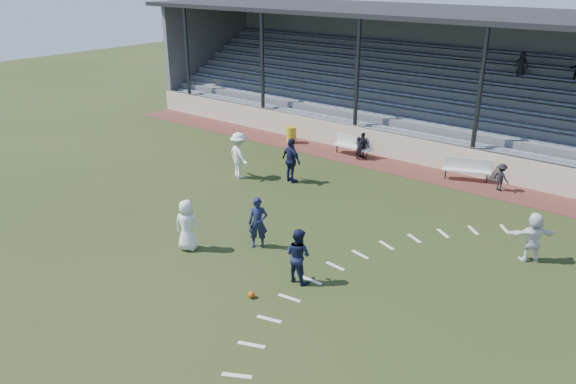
% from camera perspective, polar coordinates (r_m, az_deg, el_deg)
% --- Properties ---
extents(ground, '(90.00, 90.00, 0.00)m').
position_cam_1_polar(ground, '(18.23, -4.90, -6.10)').
color(ground, '#273415').
rests_on(ground, ground).
extents(cinder_track, '(34.00, 2.00, 0.02)m').
position_cam_1_polar(cinder_track, '(26.20, 10.92, 2.50)').
color(cinder_track, '#542621').
rests_on(cinder_track, ground).
extents(retaining_wall, '(34.00, 0.18, 1.20)m').
position_cam_1_polar(retaining_wall, '(26.91, 12.06, 4.26)').
color(retaining_wall, beige).
rests_on(retaining_wall, ground).
extents(bench_left, '(2.00, 0.47, 0.95)m').
position_cam_1_polar(bench_left, '(27.38, 6.63, 4.87)').
color(bench_left, silver).
rests_on(bench_left, cinder_track).
extents(bench_right, '(2.01, 1.15, 0.95)m').
position_cam_1_polar(bench_right, '(25.17, 17.81, 2.40)').
color(bench_right, silver).
rests_on(bench_right, cinder_track).
extents(trash_bin, '(0.52, 0.52, 0.84)m').
position_cam_1_polar(trash_bin, '(29.24, 0.33, 5.83)').
color(trash_bin, gold).
rests_on(trash_bin, cinder_track).
extents(football, '(0.19, 0.19, 0.19)m').
position_cam_1_polar(football, '(15.83, -3.73, -10.37)').
color(football, '#C4510B').
rests_on(football, ground).
extents(player_white_lead, '(0.98, 0.82, 1.71)m').
position_cam_1_polar(player_white_lead, '(18.27, -10.22, -3.34)').
color(player_white_lead, white).
rests_on(player_white_lead, ground).
extents(player_navy_lead, '(0.75, 0.70, 1.72)m').
position_cam_1_polar(player_navy_lead, '(18.15, -3.07, -3.15)').
color(player_navy_lead, '#151B3B').
rests_on(player_navy_lead, ground).
extents(player_navy_mid, '(0.83, 0.66, 1.66)m').
position_cam_1_polar(player_navy_mid, '(16.23, 1.03, -6.45)').
color(player_navy_mid, '#151B3B').
rests_on(player_navy_mid, ground).
extents(player_white_wing, '(1.47, 1.13, 2.01)m').
position_cam_1_polar(player_white_wing, '(24.26, -4.98, 3.73)').
color(player_white_wing, white).
rests_on(player_white_wing, ground).
extents(player_navy_wing, '(1.21, 0.73, 1.92)m').
position_cam_1_polar(player_navy_wing, '(23.65, 0.34, 3.22)').
color(player_navy_wing, '#151B3B').
rests_on(player_navy_wing, ground).
extents(player_white_back, '(1.45, 1.32, 1.61)m').
position_cam_1_polar(player_white_back, '(18.91, 23.63, -4.20)').
color(player_white_back, white).
rests_on(player_white_back, ground).
extents(sub_left_near, '(0.48, 0.41, 1.12)m').
position_cam_1_polar(sub_left_near, '(26.80, 7.17, 4.45)').
color(sub_left_near, black).
rests_on(sub_left_near, cinder_track).
extents(sub_left_far, '(0.78, 0.44, 1.25)m').
position_cam_1_polar(sub_left_far, '(27.02, 7.60, 4.73)').
color(sub_left_far, black).
rests_on(sub_left_far, cinder_track).
extents(sub_right, '(0.84, 0.67, 1.14)m').
position_cam_1_polar(sub_right, '(24.41, 20.84, 1.42)').
color(sub_right, black).
rests_on(sub_right, cinder_track).
extents(grandstand, '(34.60, 9.00, 6.61)m').
position_cam_1_polar(grandstand, '(30.69, 16.35, 9.12)').
color(grandstand, slate).
rests_on(grandstand, ground).
extents(penalty_arc, '(3.89, 14.63, 0.01)m').
position_cam_1_polar(penalty_arc, '(16.04, 6.13, -10.36)').
color(penalty_arc, silver).
rests_on(penalty_arc, ground).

